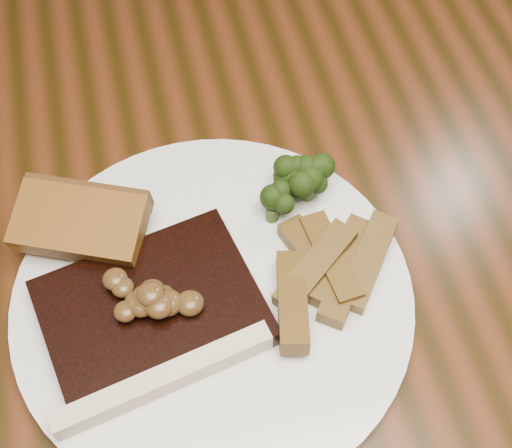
{
  "coord_description": "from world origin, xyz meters",
  "views": [
    {
      "loc": [
        -0.07,
        -0.3,
        1.24
      ],
      "look_at": [
        0.0,
        -0.01,
        0.78
      ],
      "focal_mm": 50.0,
      "sensor_mm": 36.0,
      "label": 1
    }
  ],
  "objects_px": {
    "plate": "(213,301)",
    "potato_wedges": "(325,281)",
    "garlic_bread": "(85,237)",
    "chair_far": "(288,18)",
    "steak": "(153,313)",
    "dining_table": "(249,289)"
  },
  "relations": [
    {
      "from": "dining_table",
      "to": "garlic_bread",
      "type": "xyz_separation_m",
      "value": [
        -0.13,
        0.01,
        0.12
      ]
    },
    {
      "from": "plate",
      "to": "potato_wedges",
      "type": "distance_m",
      "value": 0.09
    },
    {
      "from": "plate",
      "to": "garlic_bread",
      "type": "bearing_deg",
      "value": 141.61
    },
    {
      "from": "steak",
      "to": "dining_table",
      "type": "bearing_deg",
      "value": 24.46
    },
    {
      "from": "plate",
      "to": "potato_wedges",
      "type": "height_order",
      "value": "potato_wedges"
    },
    {
      "from": "chair_far",
      "to": "garlic_bread",
      "type": "distance_m",
      "value": 0.7
    },
    {
      "from": "garlic_bread",
      "to": "plate",
      "type": "bearing_deg",
      "value": -14.79
    },
    {
      "from": "dining_table",
      "to": "chair_far",
      "type": "bearing_deg",
      "value": 70.91
    },
    {
      "from": "potato_wedges",
      "to": "plate",
      "type": "bearing_deg",
      "value": 171.12
    },
    {
      "from": "plate",
      "to": "dining_table",
      "type": "bearing_deg",
      "value": 53.39
    },
    {
      "from": "potato_wedges",
      "to": "chair_far",
      "type": "bearing_deg",
      "value": 76.48
    },
    {
      "from": "garlic_bread",
      "to": "potato_wedges",
      "type": "xyz_separation_m",
      "value": [
        0.17,
        -0.08,
        0.0
      ]
    },
    {
      "from": "steak",
      "to": "garlic_bread",
      "type": "height_order",
      "value": "steak"
    },
    {
      "from": "chair_far",
      "to": "plate",
      "type": "xyz_separation_m",
      "value": [
        -0.23,
        -0.61,
        0.29
      ]
    },
    {
      "from": "dining_table",
      "to": "potato_wedges",
      "type": "height_order",
      "value": "potato_wedges"
    },
    {
      "from": "chair_far",
      "to": "dining_table",
      "type": "bearing_deg",
      "value": 62.02
    },
    {
      "from": "chair_far",
      "to": "plate",
      "type": "distance_m",
      "value": 0.72
    },
    {
      "from": "chair_far",
      "to": "steak",
      "type": "height_order",
      "value": "chair_far"
    },
    {
      "from": "dining_table",
      "to": "steak",
      "type": "bearing_deg",
      "value": -143.86
    },
    {
      "from": "chair_far",
      "to": "steak",
      "type": "relative_size",
      "value": 5.63
    },
    {
      "from": "dining_table",
      "to": "plate",
      "type": "xyz_separation_m",
      "value": [
        -0.04,
        -0.05,
        0.1
      ]
    },
    {
      "from": "plate",
      "to": "potato_wedges",
      "type": "bearing_deg",
      "value": -8.88
    }
  ]
}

